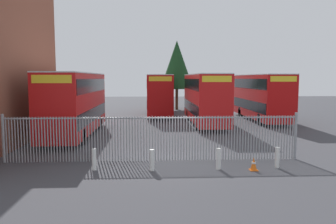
{
  "coord_description": "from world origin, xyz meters",
  "views": [
    {
      "loc": [
        -0.94,
        -15.93,
        4.03
      ],
      "look_at": [
        0.0,
        4.0,
        2.0
      ],
      "focal_mm": 35.3,
      "sensor_mm": 36.0,
      "label": 1
    }
  ],
  "objects_px": {
    "bollard_near_left": "(94,159)",
    "double_decker_bus_behind_fence_left": "(205,97)",
    "double_decker_bus_near_gate": "(76,102)",
    "bollard_far_right": "(277,158)",
    "double_decker_bus_far_back": "(159,93)",
    "traffic_cone_by_gate": "(254,164)",
    "bollard_center_front": "(152,160)",
    "bollard_near_right": "(219,159)",
    "double_decker_bus_behind_fence_right": "(261,95)"
  },
  "relations": [
    {
      "from": "double_decker_bus_near_gate",
      "to": "double_decker_bus_behind_fence_left",
      "type": "relative_size",
      "value": 1.0
    },
    {
      "from": "bollard_near_left",
      "to": "bollard_near_right",
      "type": "height_order",
      "value": "same"
    },
    {
      "from": "double_decker_bus_near_gate",
      "to": "bollard_center_front",
      "type": "relative_size",
      "value": 11.38
    },
    {
      "from": "double_decker_bus_far_back",
      "to": "bollard_center_front",
      "type": "height_order",
      "value": "double_decker_bus_far_back"
    },
    {
      "from": "double_decker_bus_behind_fence_left",
      "to": "double_decker_bus_behind_fence_right",
      "type": "bearing_deg",
      "value": 22.4
    },
    {
      "from": "bollard_near_right",
      "to": "bollard_near_left",
      "type": "bearing_deg",
      "value": 178.65
    },
    {
      "from": "double_decker_bus_behind_fence_right",
      "to": "double_decker_bus_far_back",
      "type": "relative_size",
      "value": 1.0
    },
    {
      "from": "double_decker_bus_near_gate",
      "to": "bollard_near_right",
      "type": "xyz_separation_m",
      "value": [
        8.3,
        -9.08,
        -1.95
      ]
    },
    {
      "from": "double_decker_bus_far_back",
      "to": "bollard_center_front",
      "type": "bearing_deg",
      "value": -92.02
    },
    {
      "from": "double_decker_bus_near_gate",
      "to": "bollard_center_front",
      "type": "bearing_deg",
      "value": -59.87
    },
    {
      "from": "double_decker_bus_near_gate",
      "to": "bollard_far_right",
      "type": "xyz_separation_m",
      "value": [
        10.99,
        -8.97,
        -1.95
      ]
    },
    {
      "from": "double_decker_bus_far_back",
      "to": "traffic_cone_by_gate",
      "type": "relative_size",
      "value": 18.32
    },
    {
      "from": "double_decker_bus_behind_fence_left",
      "to": "bollard_far_right",
      "type": "xyz_separation_m",
      "value": [
        1.04,
        -14.37,
        -1.95
      ]
    },
    {
      "from": "double_decker_bus_far_back",
      "to": "bollard_near_right",
      "type": "height_order",
      "value": "double_decker_bus_far_back"
    },
    {
      "from": "double_decker_bus_near_gate",
      "to": "bollard_near_left",
      "type": "bearing_deg",
      "value": -72.68
    },
    {
      "from": "bollard_near_left",
      "to": "double_decker_bus_behind_fence_left",
      "type": "bearing_deg",
      "value": 63.47
    },
    {
      "from": "double_decker_bus_far_back",
      "to": "bollard_center_front",
      "type": "distance_m",
      "value": 21.91
    },
    {
      "from": "double_decker_bus_far_back",
      "to": "bollard_near_left",
      "type": "bearing_deg",
      "value": -98.75
    },
    {
      "from": "bollard_far_right",
      "to": "double_decker_bus_behind_fence_right",
      "type": "bearing_deg",
      "value": 74.18
    },
    {
      "from": "double_decker_bus_near_gate",
      "to": "bollard_far_right",
      "type": "distance_m",
      "value": 14.32
    },
    {
      "from": "bollard_far_right",
      "to": "double_decker_bus_behind_fence_left",
      "type": "bearing_deg",
      "value": 94.14
    },
    {
      "from": "bollard_near_left",
      "to": "double_decker_bus_far_back",
      "type": "bearing_deg",
      "value": 81.25
    },
    {
      "from": "double_decker_bus_behind_fence_left",
      "to": "bollard_near_right",
      "type": "relative_size",
      "value": 11.38
    },
    {
      "from": "double_decker_bus_near_gate",
      "to": "double_decker_bus_behind_fence_right",
      "type": "xyz_separation_m",
      "value": [
        15.74,
        7.78,
        0.0
      ]
    },
    {
      "from": "bollard_near_left",
      "to": "traffic_cone_by_gate",
      "type": "height_order",
      "value": "bollard_near_left"
    },
    {
      "from": "double_decker_bus_near_gate",
      "to": "traffic_cone_by_gate",
      "type": "height_order",
      "value": "double_decker_bus_near_gate"
    },
    {
      "from": "double_decker_bus_far_back",
      "to": "bollard_far_right",
      "type": "xyz_separation_m",
      "value": [
        4.88,
        -21.59,
        -1.95
      ]
    },
    {
      "from": "double_decker_bus_near_gate",
      "to": "traffic_cone_by_gate",
      "type": "xyz_separation_m",
      "value": [
        9.81,
        -9.34,
        -2.13
      ]
    },
    {
      "from": "double_decker_bus_far_back",
      "to": "bollard_far_right",
      "type": "relative_size",
      "value": 11.38
    },
    {
      "from": "double_decker_bus_behind_fence_left",
      "to": "bollard_near_left",
      "type": "bearing_deg",
      "value": -116.53
    },
    {
      "from": "double_decker_bus_near_gate",
      "to": "bollard_far_right",
      "type": "bearing_deg",
      "value": -39.23
    },
    {
      "from": "bollard_far_right",
      "to": "double_decker_bus_near_gate",
      "type": "bearing_deg",
      "value": 140.77
    },
    {
      "from": "bollard_near_left",
      "to": "double_decker_bus_behind_fence_right",
      "type": "bearing_deg",
      "value": 52.26
    },
    {
      "from": "double_decker_bus_near_gate",
      "to": "double_decker_bus_behind_fence_right",
      "type": "height_order",
      "value": "same"
    },
    {
      "from": "double_decker_bus_near_gate",
      "to": "bollard_near_left",
      "type": "distance_m",
      "value": 9.58
    },
    {
      "from": "bollard_center_front",
      "to": "traffic_cone_by_gate",
      "type": "distance_m",
      "value": 4.47
    },
    {
      "from": "double_decker_bus_behind_fence_left",
      "to": "traffic_cone_by_gate",
      "type": "distance_m",
      "value": 14.88
    },
    {
      "from": "double_decker_bus_far_back",
      "to": "double_decker_bus_behind_fence_left",
      "type": "bearing_deg",
      "value": -61.99
    },
    {
      "from": "double_decker_bus_behind_fence_left",
      "to": "bollard_center_front",
      "type": "distance_m",
      "value": 15.43
    },
    {
      "from": "double_decker_bus_near_gate",
      "to": "bollard_far_right",
      "type": "relative_size",
      "value": 11.38
    },
    {
      "from": "bollard_center_front",
      "to": "traffic_cone_by_gate",
      "type": "bearing_deg",
      "value": -1.75
    },
    {
      "from": "double_decker_bus_near_gate",
      "to": "double_decker_bus_far_back",
      "type": "relative_size",
      "value": 1.0
    },
    {
      "from": "double_decker_bus_behind_fence_left",
      "to": "double_decker_bus_behind_fence_right",
      "type": "height_order",
      "value": "same"
    },
    {
      "from": "bollard_near_right",
      "to": "traffic_cone_by_gate",
      "type": "height_order",
      "value": "bollard_near_right"
    },
    {
      "from": "double_decker_bus_near_gate",
      "to": "bollard_near_left",
      "type": "relative_size",
      "value": 11.38
    },
    {
      "from": "double_decker_bus_near_gate",
      "to": "bollard_near_right",
      "type": "bearing_deg",
      "value": -47.58
    },
    {
      "from": "double_decker_bus_behind_fence_right",
      "to": "traffic_cone_by_gate",
      "type": "distance_m",
      "value": 18.24
    },
    {
      "from": "double_decker_bus_behind_fence_right",
      "to": "bollard_near_left",
      "type": "height_order",
      "value": "double_decker_bus_behind_fence_right"
    },
    {
      "from": "double_decker_bus_behind_fence_left",
      "to": "bollard_near_left",
      "type": "xyz_separation_m",
      "value": [
        -7.16,
        -14.34,
        -1.95
      ]
    },
    {
      "from": "double_decker_bus_behind_fence_right",
      "to": "bollard_near_right",
      "type": "relative_size",
      "value": 11.38
    }
  ]
}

